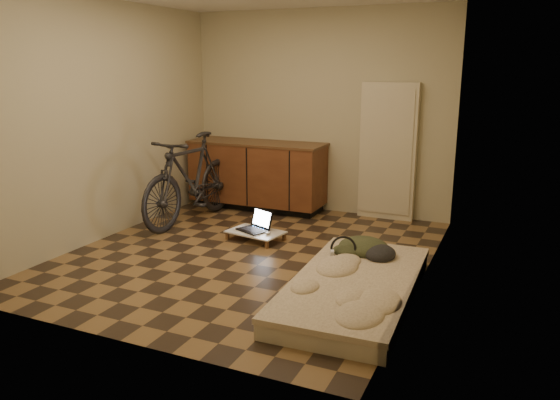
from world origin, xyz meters
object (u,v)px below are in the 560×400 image
at_px(bicycle, 191,174).
at_px(futon, 354,288).
at_px(lap_desk, 256,232).
at_px(laptop, 256,226).

relative_size(bicycle, futon, 0.91).
bearing_deg(lap_desk, futon, -25.56).
height_order(lap_desk, laptop, laptop).
distance_m(bicycle, laptop, 1.16).
bearing_deg(laptop, lap_desk, -44.16).
height_order(bicycle, futon, bicycle).
xyz_separation_m(futon, lap_desk, (-1.45, 1.05, 0.00)).
bearing_deg(futon, lap_desk, 142.10).
bearing_deg(lap_desk, laptop, 122.54).
bearing_deg(bicycle, futon, -25.20).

